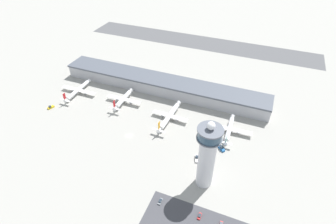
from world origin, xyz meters
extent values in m
plane|color=#9E9B93|center=(0.00, 0.00, 0.00)|extent=(1000.00, 1000.00, 0.00)
cube|color=#B2B2B7|center=(0.00, 70.00, 6.02)|extent=(206.79, 22.00, 12.04)
cube|color=#4C515B|center=(0.00, 70.00, 12.84)|extent=(206.79, 25.00, 1.60)
cube|color=#515154|center=(0.00, 197.06, 0.00)|extent=(310.18, 44.00, 0.01)
cylinder|color=silver|center=(68.35, -20.85, 20.30)|extent=(10.68, 10.68, 40.61)
cylinder|color=#565B66|center=(68.35, -20.85, 41.01)|extent=(15.38, 15.38, 0.80)
cylinder|color=#334C60|center=(68.35, -20.85, 44.24)|extent=(14.15, 14.15, 5.67)
cylinder|color=#565B66|center=(68.35, -20.85, 47.58)|extent=(15.38, 15.38, 1.00)
sphere|color=white|center=(68.35, -20.85, 50.55)|extent=(4.94, 4.94, 4.94)
cylinder|color=white|center=(-75.22, 35.13, 3.93)|extent=(3.94, 31.64, 3.64)
cone|color=white|center=(-75.38, 52.56, 3.93)|extent=(3.67, 3.31, 3.64)
cone|color=white|center=(-75.05, 17.14, 3.93)|extent=(3.32, 4.40, 3.27)
cube|color=white|center=(-75.22, 35.76, 3.30)|extent=(37.51, 4.76, 0.44)
cylinder|color=#A8A8B2|center=(-83.10, 36.68, 2.20)|extent=(2.04, 4.02, 2.00)
cylinder|color=#A8A8B2|center=(-67.37, 36.83, 2.20)|extent=(2.04, 4.02, 2.00)
cube|color=red|center=(-75.04, 16.27, 8.66)|extent=(0.33, 2.80, 5.82)
cube|color=white|center=(-75.03, 15.87, 4.30)|extent=(10.21, 2.10, 0.24)
cylinder|color=black|center=(-75.36, 49.73, 1.06)|extent=(0.28, 0.28, 2.12)
cylinder|color=black|center=(-72.67, 34.98, 1.06)|extent=(0.28, 0.28, 2.12)
cylinder|color=black|center=(-77.76, 34.93, 1.06)|extent=(0.28, 0.28, 2.12)
cylinder|color=white|center=(-25.84, 37.76, 4.61)|extent=(4.40, 24.71, 4.02)
cone|color=white|center=(-26.05, 51.89, 4.61)|extent=(4.08, 3.68, 4.02)
cone|color=white|center=(-25.61, 23.02, 4.61)|extent=(3.69, 4.88, 3.62)
cube|color=white|center=(-25.85, 38.25, 3.91)|extent=(34.36, 4.92, 0.44)
cylinder|color=#A8A8B2|center=(-33.06, 39.14, 2.69)|extent=(2.28, 4.46, 2.21)
cylinder|color=#A8A8B2|center=(-18.66, 39.36, 2.69)|extent=(2.28, 4.46, 2.21)
cube|color=red|center=(-25.60, 22.05, 9.84)|extent=(0.34, 2.80, 6.44)
cube|color=white|center=(-25.59, 21.65, 5.01)|extent=(11.30, 2.17, 0.24)
cylinder|color=black|center=(-26.01, 48.88, 1.30)|extent=(0.28, 0.28, 2.60)
cylinder|color=black|center=(-23.02, 37.49, 1.30)|extent=(0.28, 0.28, 2.60)
cylinder|color=black|center=(-28.65, 37.41, 1.30)|extent=(0.28, 0.28, 2.60)
cylinder|color=white|center=(23.06, 31.36, 4.21)|extent=(5.71, 34.43, 4.17)
cone|color=white|center=(23.92, 50.36, 4.21)|extent=(4.33, 3.94, 4.17)
cone|color=white|center=(22.18, 11.74, 4.21)|extent=(3.97, 5.17, 3.75)
cube|color=white|center=(23.09, 32.05, 3.48)|extent=(32.28, 5.84, 0.44)
cylinder|color=#A8A8B2|center=(16.40, 33.35, 2.22)|extent=(2.50, 4.68, 2.29)
cylinder|color=#A8A8B2|center=(29.88, 32.74, 2.22)|extent=(2.50, 4.68, 2.29)
cube|color=orange|center=(22.13, 10.74, 9.63)|extent=(0.43, 2.81, 6.67)
cube|color=white|center=(22.11, 10.34, 4.63)|extent=(11.75, 2.52, 0.24)
cylinder|color=black|center=(23.78, 47.28, 1.06)|extent=(0.28, 0.28, 2.13)
cylinder|color=black|center=(25.97, 31.12, 1.06)|extent=(0.28, 0.28, 2.13)
cylinder|color=black|center=(20.14, 31.38, 1.06)|extent=(0.28, 0.28, 2.13)
cylinder|color=white|center=(74.20, 34.20, 4.07)|extent=(4.61, 28.14, 3.57)
cone|color=white|center=(73.61, 49.81, 4.07)|extent=(3.68, 3.34, 3.57)
cone|color=white|center=(74.80, 18.06, 4.07)|extent=(3.37, 4.40, 3.21)
cube|color=white|center=(74.18, 34.76, 3.44)|extent=(36.51, 5.75, 0.44)
cylinder|color=#A8A8B2|center=(66.50, 35.48, 2.36)|extent=(2.11, 3.99, 1.96)
cylinder|color=#A8A8B2|center=(81.77, 36.05, 2.36)|extent=(2.11, 3.99, 1.96)
cube|color=#14704C|center=(74.83, 17.20, 8.70)|extent=(0.40, 2.81, 5.71)
cube|color=white|center=(74.85, 16.80, 4.42)|extent=(10.06, 2.37, 0.24)
cylinder|color=black|center=(73.72, 47.01, 1.14)|extent=(0.28, 0.28, 2.28)
cylinder|color=black|center=(76.70, 34.06, 1.14)|extent=(0.28, 0.28, 2.28)
cylinder|color=black|center=(71.71, 33.87, 1.14)|extent=(0.28, 0.28, 2.28)
cube|color=black|center=(72.12, 13.75, 0.06)|extent=(6.69, 6.42, 0.12)
cube|color=#195699|center=(72.12, 13.75, 0.81)|extent=(7.72, 7.38, 1.62)
cube|color=#232D38|center=(72.73, 13.20, 2.28)|extent=(3.29, 3.27, 1.32)
cube|color=black|center=(-84.09, 5.74, 0.06)|extent=(4.01, 5.43, 0.12)
cube|color=gold|center=(-84.09, 5.74, 0.69)|extent=(4.43, 6.33, 1.39)
cube|color=#232D38|center=(-84.29, 5.19, 1.96)|extent=(2.72, 2.42, 1.14)
cube|color=black|center=(58.34, -3.60, 0.06)|extent=(4.06, 6.22, 0.12)
cube|color=silver|center=(58.34, -3.60, 0.72)|extent=(4.50, 7.29, 1.44)
cube|color=#232D38|center=(58.12, -2.95, 2.03)|extent=(2.70, 2.64, 1.18)
cube|color=#232D38|center=(86.15, -46.32, 1.06)|extent=(1.64, 2.39, 0.61)
cube|color=black|center=(47.25, -45.70, 0.06)|extent=(1.83, 3.96, 0.12)
cube|color=slate|center=(47.25, -45.70, 0.39)|extent=(1.92, 4.71, 0.77)
cube|color=#232D38|center=(47.25, -45.58, 1.09)|extent=(1.66, 2.60, 0.63)
cube|color=black|center=(73.03, -46.02, 0.06)|extent=(1.76, 3.72, 0.12)
cube|color=red|center=(73.03, -46.02, 0.42)|extent=(1.83, 4.43, 0.84)
cube|color=#232D38|center=(73.03, -45.91, 1.18)|extent=(1.61, 2.44, 0.68)
camera|label=1|loc=(86.71, -130.62, 147.04)|focal=28.00mm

